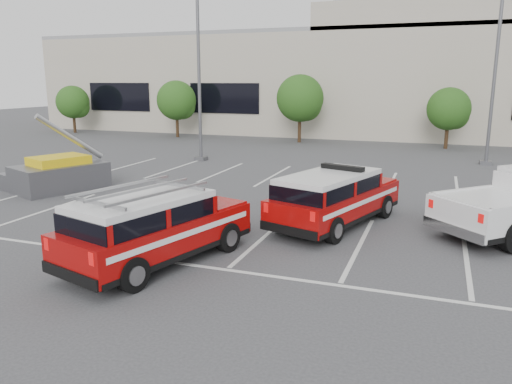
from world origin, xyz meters
TOP-DOWN VIEW (x-y plane):
  - ground at (0.00, 0.00)m, footprint 120.00×120.00m
  - stall_markings at (0.00, 4.50)m, footprint 23.00×15.00m
  - convention_building at (0.18, 31.86)m, footprint 60.00×16.99m
  - tree_far_left at (-24.91, 22.05)m, footprint 2.77×2.77m
  - tree_left at (-14.91, 22.05)m, footprint 3.07×3.07m
  - tree_mid_left at (-4.91, 22.05)m, footprint 3.37×3.37m
  - tree_mid_right at (5.09, 22.05)m, footprint 2.77×2.77m
  - light_pole_left at (-8.00, 12.00)m, footprint 0.90×0.60m
  - light_pole_mid at (7.00, 16.00)m, footprint 0.90×0.60m
  - fire_chief_suv at (1.63, 1.77)m, footprint 3.41×5.55m
  - ladder_suv at (-1.84, -3.00)m, footprint 3.24×5.32m
  - utility_rig at (-10.13, 3.01)m, footprint 4.14×4.00m

SIDE VIEW (x-z plane):
  - ground at x=0.00m, z-range 0.00..0.00m
  - stall_markings at x=0.00m, z-range 0.00..0.01m
  - utility_rig at x=-10.13m, z-range -0.95..2.20m
  - fire_chief_suv at x=1.63m, z-range -0.17..1.67m
  - ladder_suv at x=-1.84m, z-range -0.20..1.76m
  - tree_far_left at x=-24.91m, z-range 0.51..4.50m
  - tree_mid_right at x=5.09m, z-range 0.51..4.50m
  - tree_left at x=-14.91m, z-range 0.56..4.98m
  - tree_mid_left at x=-4.91m, z-range 0.62..5.46m
  - convention_building at x=0.18m, z-range -1.88..11.32m
  - light_pole_left at x=-8.00m, z-range 0.07..10.31m
  - light_pole_mid at x=7.00m, z-range 0.07..10.31m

